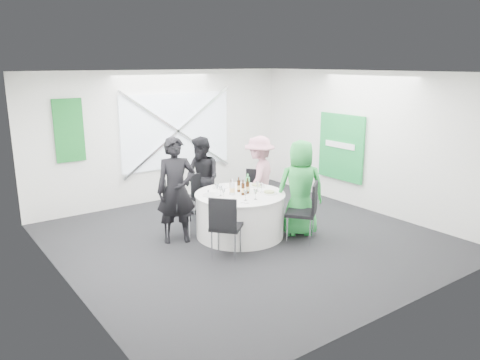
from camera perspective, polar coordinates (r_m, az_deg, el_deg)
floor at (r=8.13m, az=0.83°, el=-7.13°), size 6.00×6.00×0.00m
ceiling at (r=7.58m, az=0.91°, el=13.01°), size 6.00×6.00×0.00m
wall_back at (r=10.25m, az=-9.26°, el=5.28°), size 6.00×0.00×6.00m
wall_front at (r=5.69m, az=19.28°, el=-2.49°), size 6.00×0.00×6.00m
wall_left at (r=6.45m, az=-21.02°, el=-0.74°), size 0.00×6.00×6.00m
wall_right at (r=9.80m, az=15.11°, el=4.56°), size 0.00×6.00×6.00m
window_panel at (r=10.34m, az=-7.69°, el=5.97°), size 2.60×0.03×1.60m
window_brace_a at (r=10.31m, az=-7.59°, el=5.95°), size 2.63×0.05×1.84m
window_brace_b at (r=10.31m, az=-7.59°, el=5.95°), size 2.63×0.05×1.84m
green_banner at (r=9.45m, az=-20.12°, el=5.69°), size 0.55×0.04×1.20m
green_sign at (r=10.17m, az=12.21°, el=3.93°), size 0.05×1.20×1.40m
banquet_table at (r=8.15m, az=0.00°, el=-4.22°), size 1.56×1.56×0.76m
chair_back at (r=8.89m, az=-4.47°, el=-1.66°), size 0.45×0.46×0.91m
chair_back_left at (r=8.05m, az=-8.25°, el=-3.10°), size 0.62×0.61×0.99m
chair_back_right at (r=9.11m, az=1.79°, el=-1.18°), size 0.59×0.59×0.92m
chair_front_right at (r=7.87m, az=8.13°, el=-3.32°), size 0.66×0.66×1.03m
chair_front_left at (r=7.15m, az=-1.87°, el=-5.18°), size 0.64×0.64×1.00m
person_man_back_left at (r=7.81m, az=-7.79°, el=-1.25°), size 0.76×0.64×1.79m
person_man_back at (r=8.92m, az=-4.68°, el=0.16°), size 0.47×0.80×1.60m
person_woman_pink at (r=8.99m, az=2.35°, el=0.32°), size 1.13×0.97×1.60m
person_woman_green at (r=8.14m, az=7.37°, el=-0.99°), size 0.98×0.89×1.68m
plate_back at (r=8.42m, az=-2.42°, el=-0.89°), size 0.28×0.28×0.01m
plate_back_left at (r=7.94m, az=-3.50°, el=-1.83°), size 0.29×0.29×0.01m
plate_back_right at (r=8.51m, az=2.09°, el=-0.66°), size 0.28×0.28×0.04m
plate_front_right at (r=8.06m, az=3.57°, el=-1.52°), size 0.27×0.27×0.04m
plate_front_left at (r=7.58m, az=-1.47°, el=-2.59°), size 0.29×0.29×0.01m
napkin at (r=7.53m, az=-1.44°, el=-2.42°), size 0.23×0.18×0.06m
beer_bottle_a at (r=7.95m, az=-1.06°, el=-1.08°), size 0.06×0.06×0.27m
beer_bottle_b at (r=8.11m, az=-0.16°, el=-0.76°), size 0.06×0.06×0.27m
beer_bottle_c at (r=8.02m, az=0.92°, el=-0.92°), size 0.06×0.06×0.27m
beer_bottle_d at (r=7.93m, az=0.36°, el=-1.12°), size 0.06×0.06×0.27m
green_water_bottle at (r=8.13m, az=0.93°, el=-0.57°), size 0.08×0.08×0.32m
clear_water_bottle at (r=7.93m, az=-0.93°, el=-1.08°), size 0.08×0.08×0.28m
wine_glass_a at (r=7.68m, az=1.91°, el=-1.46°), size 0.07×0.07×0.17m
wine_glass_b at (r=7.61m, az=0.68°, el=-1.59°), size 0.07×0.07×0.17m
wine_glass_c at (r=8.00m, az=-2.82°, el=-0.83°), size 0.07×0.07×0.17m
wine_glass_d at (r=7.89m, az=-2.39°, el=-1.03°), size 0.07×0.07×0.17m
wine_glass_e at (r=7.71m, az=-2.01°, el=-1.40°), size 0.07×0.07×0.17m
wine_glass_f at (r=8.08m, az=2.64°, el=-0.68°), size 0.07×0.07×0.17m
wine_glass_g at (r=8.16m, az=2.14°, el=-0.53°), size 0.07×0.07×0.17m
fork_a at (r=8.19m, az=-3.91°, el=-1.37°), size 0.09×0.13×0.01m
knife_a at (r=7.87m, az=-3.94°, el=-2.03°), size 0.09×0.13×0.01m
fork_b at (r=8.46m, az=2.65°, el=-0.85°), size 0.08×0.14×0.01m
knife_b at (r=8.59m, az=0.52°, el=-0.60°), size 0.09×0.14×0.01m
fork_c at (r=7.59m, az=-2.48°, el=-2.61°), size 0.10×0.13×0.01m
knife_c at (r=7.49m, az=0.59°, el=-2.83°), size 0.12×0.12×0.01m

